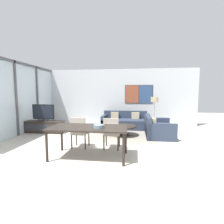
# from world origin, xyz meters

# --- Properties ---
(ground_plane) EXTENTS (24.00, 24.00, 0.00)m
(ground_plane) POSITION_xyz_m (0.00, 0.00, 0.00)
(ground_plane) COLOR beige
(wall_back) EXTENTS (7.90, 0.09, 2.80)m
(wall_back) POSITION_xyz_m (0.04, 5.71, 1.40)
(wall_back) COLOR silver
(wall_back) RESTS_ON ground_plane
(window_wall_left) EXTENTS (0.07, 5.71, 2.80)m
(window_wall_left) POSITION_xyz_m (-3.44, 2.86, 1.53)
(window_wall_left) COLOR silver
(window_wall_left) RESTS_ON ground_plane
(area_rug) EXTENTS (2.47, 2.15, 0.01)m
(area_rug) POSITION_xyz_m (0.51, 3.39, 0.00)
(area_rug) COLOR gray
(area_rug) RESTS_ON ground_plane
(tv_console) EXTENTS (1.62, 0.49, 0.48)m
(tv_console) POSITION_xyz_m (-2.71, 3.48, 0.24)
(tv_console) COLOR black
(tv_console) RESTS_ON ground_plane
(television) EXTENTS (0.92, 0.20, 0.67)m
(television) POSITION_xyz_m (-2.71, 3.48, 0.81)
(television) COLOR #2D2D33
(television) RESTS_ON tv_console
(sofa_main) EXTENTS (2.03, 0.98, 0.77)m
(sofa_main) POSITION_xyz_m (0.51, 4.83, 0.26)
(sofa_main) COLOR #2D384C
(sofa_main) RESTS_ON ground_plane
(sofa_side) EXTENTS (0.98, 1.52, 0.77)m
(sofa_side) POSITION_xyz_m (1.80, 3.47, 0.26)
(sofa_side) COLOR #2D384C
(sofa_side) RESTS_ON ground_plane
(coffee_table) EXTENTS (1.04, 1.04, 0.38)m
(coffee_table) POSITION_xyz_m (0.51, 3.39, 0.28)
(coffee_table) COLOR black
(coffee_table) RESTS_ON ground_plane
(dining_table) EXTENTS (1.91, 0.95, 0.78)m
(dining_table) POSITION_xyz_m (-0.14, 1.01, 0.71)
(dining_table) COLOR black
(dining_table) RESTS_ON ground_plane
(dining_chair_left) EXTENTS (0.46, 0.46, 0.91)m
(dining_chair_left) POSITION_xyz_m (-0.61, 1.71, 0.51)
(dining_chair_left) COLOR #B2A899
(dining_chair_left) RESTS_ON ground_plane
(dining_chair_centre) EXTENTS (0.46, 0.46, 0.91)m
(dining_chair_centre) POSITION_xyz_m (0.33, 1.73, 0.51)
(dining_chair_centre) COLOR #B2A899
(dining_chair_centre) RESTS_ON ground_plane
(fruit_bowl) EXTENTS (0.26, 0.26, 0.08)m
(fruit_bowl) POSITION_xyz_m (0.14, 0.90, 0.82)
(fruit_bowl) COLOR slate
(fruit_bowl) RESTS_ON dining_table
(floor_lamp) EXTENTS (0.33, 0.33, 1.44)m
(floor_lamp) POSITION_xyz_m (1.81, 4.65, 1.21)
(floor_lamp) COLOR #2D2D33
(floor_lamp) RESTS_ON ground_plane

